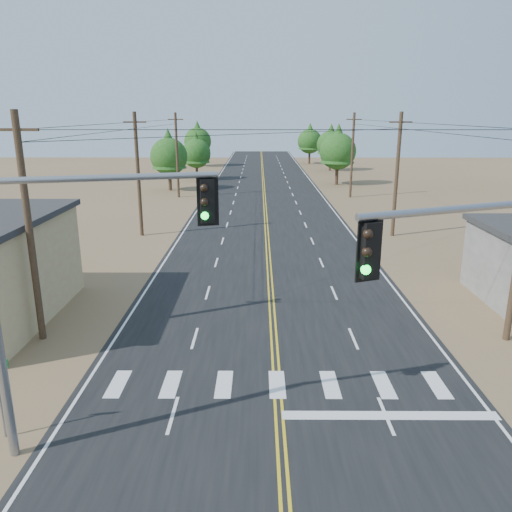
{
  "coord_description": "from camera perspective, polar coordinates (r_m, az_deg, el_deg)",
  "views": [
    {
      "loc": [
        -0.71,
        -8.7,
        9.81
      ],
      "look_at": [
        -0.82,
        13.41,
        3.5
      ],
      "focal_mm": 35.0,
      "sensor_mm": 36.0,
      "label": 1
    }
  ],
  "objects": [
    {
      "name": "road",
      "position": [
        39.93,
        1.3,
        1.71
      ],
      "size": [
        15.0,
        200.0,
        0.02
      ],
      "primitive_type": "cube",
      "color": "black",
      "rests_on": "ground"
    },
    {
      "name": "utility_pole_left_near",
      "position": [
        23.38,
        -24.51,
        2.9
      ],
      "size": [
        1.8,
        0.3,
        10.0
      ],
      "color": "#4C3826",
      "rests_on": "ground"
    },
    {
      "name": "utility_pole_left_mid",
      "position": [
        42.13,
        -13.32,
        9.11
      ],
      "size": [
        1.8,
        0.3,
        10.0
      ],
      "color": "#4C3826",
      "rests_on": "ground"
    },
    {
      "name": "utility_pole_left_far",
      "position": [
        61.67,
        -9.02,
        11.37
      ],
      "size": [
        1.8,
        0.3,
        10.0
      ],
      "color": "#4C3826",
      "rests_on": "ground"
    },
    {
      "name": "utility_pole_right_mid",
      "position": [
        42.48,
        15.79,
        8.99
      ],
      "size": [
        1.8,
        0.3,
        10.0
      ],
      "color": "#4C3826",
      "rests_on": "ground"
    },
    {
      "name": "utility_pole_right_far",
      "position": [
        61.91,
        10.94,
        11.29
      ],
      "size": [
        1.8,
        0.3,
        10.0
      ],
      "color": "#4C3826",
      "rests_on": "ground"
    },
    {
      "name": "signal_mast_left",
      "position": [
        14.88,
        -21.52,
        -1.54
      ],
      "size": [
        6.3,
        1.91,
        8.37
      ],
      "rotation": [
        0.0,
        0.0,
        0.26
      ],
      "color": "gray",
      "rests_on": "ground"
    },
    {
      "name": "tree_left_near",
      "position": [
        67.6,
        -9.95,
        11.56
      ],
      "size": [
        4.85,
        4.85,
        8.09
      ],
      "color": "#3F2D1E",
      "rests_on": "ground"
    },
    {
      "name": "tree_left_mid",
      "position": [
        78.1,
        -6.85,
        11.9
      ],
      "size": [
        4.39,
        4.39,
        7.32
      ],
      "color": "#3F2D1E",
      "rests_on": "ground"
    },
    {
      "name": "tree_left_far",
      "position": [
        98.85,
        -6.7,
        13.19
      ],
      "size": [
        5.19,
        5.19,
        8.64
      ],
      "color": "#3F2D1E",
      "rests_on": "ground"
    },
    {
      "name": "tree_right_near",
      "position": [
        73.06,
        9.35,
        12.14
      ],
      "size": [
        5.16,
        5.16,
        8.6
      ],
      "color": "#3F2D1E",
      "rests_on": "ground"
    },
    {
      "name": "tree_right_mid",
      "position": [
        91.64,
        8.55,
        12.76
      ],
      "size": [
        4.94,
        4.94,
        8.24
      ],
      "color": "#3F2D1E",
      "rests_on": "ground"
    },
    {
      "name": "tree_right_far",
      "position": [
        104.06,
        6.17,
        13.17
      ],
      "size": [
        4.89,
        4.89,
        8.15
      ],
      "color": "#3F2D1E",
      "rests_on": "ground"
    }
  ]
}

